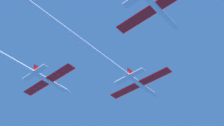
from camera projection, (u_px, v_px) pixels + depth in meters
jet_lead at (79, 40)px, 61.30m from camera, size 18.86×72.53×3.12m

